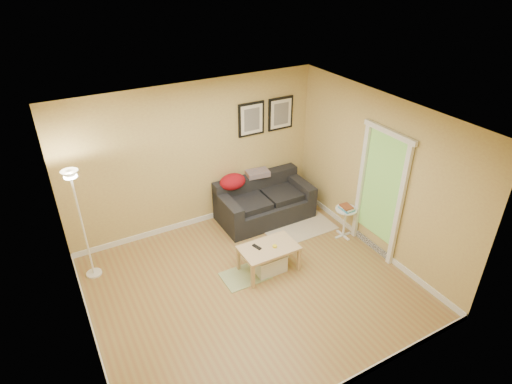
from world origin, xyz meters
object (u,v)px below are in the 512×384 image
side_table (345,223)px  sofa (265,200)px  floor_lamp (83,229)px  book_stack (347,208)px  coffee_table (269,258)px  storage_bin (269,262)px

side_table → sofa: bearing=127.5°
sofa → floor_lamp: (-3.12, -0.10, 0.48)m
book_stack → floor_lamp: bearing=171.8°
coffee_table → floor_lamp: bearing=142.7°
sofa → side_table: sofa is taller
storage_bin → floor_lamp: size_ratio=0.27×
sofa → book_stack: size_ratio=7.16×
sofa → coffee_table: sofa is taller
coffee_table → floor_lamp: floor_lamp is taller
coffee_table → book_stack: bearing=-6.2°
sofa → book_stack: sofa is taller
coffee_table → book_stack: 1.64m
side_table → floor_lamp: 4.20m
side_table → book_stack: (-0.01, -0.02, 0.32)m
sofa → book_stack: 1.51m
sofa → side_table: bearing=-52.5°
coffee_table → book_stack: book_stack is taller
coffee_table → side_table: size_ratio=1.57×
side_table → floor_lamp: size_ratio=0.31×
coffee_table → storage_bin: coffee_table is taller
sofa → storage_bin: 1.52m
coffee_table → storage_bin: 0.07m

